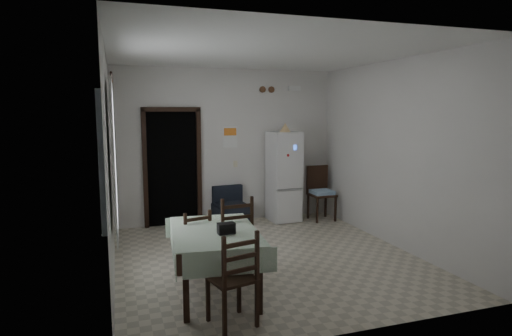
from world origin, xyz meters
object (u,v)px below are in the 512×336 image
object	(u,v)px
fridge	(284,176)
dining_chair_far_right	(232,235)
dining_chair_near_head	(232,277)
navy_seat	(230,206)
dining_chair_far_left	(193,243)
corner_chair	(322,193)
dining_table	(215,262)

from	to	relation	value
fridge	dining_chair_far_right	bearing A→B (deg)	-128.10
fridge	dining_chair_near_head	size ratio (longest dim) A/B	1.76
navy_seat	dining_chair_far_left	world-z (taller)	dining_chair_far_left
navy_seat	corner_chair	distance (m)	1.80
fridge	dining_chair_far_left	size ratio (longest dim) A/B	1.92
dining_chair_near_head	dining_chair_far_right	bearing A→B (deg)	-118.68
dining_chair_far_right	dining_chair_near_head	bearing A→B (deg)	69.10
corner_chair	dining_table	world-z (taller)	corner_chair
dining_chair_far_left	dining_table	bearing A→B (deg)	92.35
dining_table	fridge	bearing A→B (deg)	60.01
corner_chair	dining_chair_far_right	size ratio (longest dim) A/B	0.99
corner_chair	dining_chair_far_left	distance (m)	3.57
dining_chair_near_head	navy_seat	bearing A→B (deg)	-118.12
navy_seat	dining_chair_far_right	world-z (taller)	dining_chair_far_right
corner_chair	dining_table	size ratio (longest dim) A/B	0.72
corner_chair	dining_chair_near_head	bearing A→B (deg)	-129.75
corner_chair	dining_chair_far_left	bearing A→B (deg)	-145.20
dining_chair_far_left	dining_chair_far_right	world-z (taller)	dining_chair_far_right
dining_chair_far_right	dining_chair_near_head	size ratio (longest dim) A/B	1.08
fridge	dining_table	distance (m)	3.55
navy_seat	dining_chair_near_head	size ratio (longest dim) A/B	0.72
dining_chair_near_head	fridge	bearing A→B (deg)	-132.55
corner_chair	dining_chair_far_right	xyz separation A→B (m)	(-2.38, -2.18, 0.00)
dining_chair_far_left	dining_chair_far_right	size ratio (longest dim) A/B	0.85
dining_chair_far_left	navy_seat	bearing A→B (deg)	-129.40
corner_chair	dining_chair_far_left	size ratio (longest dim) A/B	1.17
fridge	dining_chair_near_head	distance (m)	4.19
dining_chair_far_left	dining_chair_near_head	xyz separation A→B (m)	(0.16, -1.33, 0.04)
navy_seat	dining_chair_near_head	bearing A→B (deg)	-110.18
dining_chair_far_left	corner_chair	bearing A→B (deg)	-157.93
navy_seat	dining_chair_far_left	bearing A→B (deg)	-121.05
dining_table	dining_chair_near_head	distance (m)	0.78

